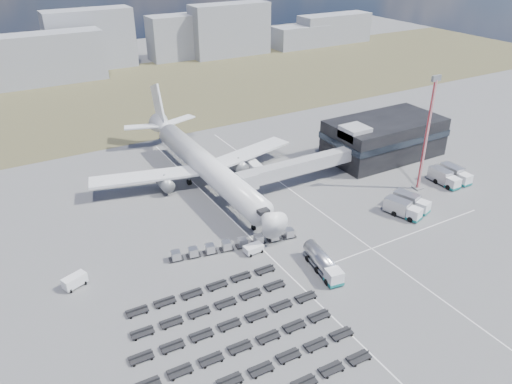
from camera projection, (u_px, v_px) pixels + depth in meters
ground at (278, 252)px, 93.30m from camera, size 420.00×420.00×0.00m
grass_strip at (113, 98)px, 177.42m from camera, size 420.00×90.00×0.01m
lane_markings at (311, 230)px, 99.92m from camera, size 47.12×110.00×0.01m
terminal at (384, 137)px, 130.31m from camera, size 30.40×16.40×11.00m
jet_bridge at (289, 169)px, 113.59m from camera, size 30.30×3.80×7.05m
airliner at (204, 164)px, 115.58m from camera, size 51.59×64.53×17.62m
skyline at (62, 52)px, 199.79m from camera, size 295.70×26.30×24.41m
fuel_tanker at (323, 263)px, 87.39m from camera, size 4.30×10.95×3.45m
pushback_tug at (253, 249)px, 92.77m from camera, size 3.68×2.20×1.58m
utility_van at (75, 281)px, 83.80m from camera, size 4.38×3.12×2.16m
catering_truck at (253, 168)px, 122.65m from camera, size 3.23×6.49×2.87m
service_trucks_near at (407, 205)px, 105.52m from camera, size 8.62×9.46×3.15m
service_trucks_far at (450, 176)px, 118.00m from camera, size 6.63×7.94×3.20m
uld_row at (235, 244)px, 93.83m from camera, size 24.81×5.98×1.68m
baggage_dollies at (234, 338)px, 73.11m from camera, size 32.54×26.60×0.83m
floodlight_mast at (427, 135)px, 109.88m from camera, size 2.49×2.05×26.53m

